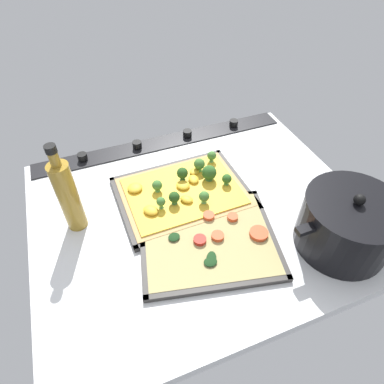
{
  "coord_description": "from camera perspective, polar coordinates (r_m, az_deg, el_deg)",
  "views": [
    {
      "loc": [
        22.71,
        52.34,
        62.6
      ],
      "look_at": [
        1.74,
        -1.25,
        5.98
      ],
      "focal_mm": 30.87,
      "sensor_mm": 36.0,
      "label": 1
    }
  ],
  "objects": [
    {
      "name": "oil_bottle",
      "position": [
        0.79,
        -20.66,
        -0.54
      ],
      "size": [
        4.72,
        4.72,
        23.85
      ],
      "color": "olive",
      "rests_on": "ground_plane"
    },
    {
      "name": "baking_tray_front",
      "position": [
        0.88,
        -1.54,
        -0.45
      ],
      "size": [
        34.31,
        26.63,
        1.3
      ],
      "color": "#33302D",
      "rests_on": "ground_plane"
    },
    {
      "name": "stove_control_panel",
      "position": [
        1.06,
        -5.04,
        8.68
      ],
      "size": [
        79.81,
        7.0,
        2.6
      ],
      "color": "black",
      "rests_on": "ground_plane"
    },
    {
      "name": "cooking_pot",
      "position": [
        0.8,
        25.21,
        -5.06
      ],
      "size": [
        27.75,
        20.96,
        15.63
      ],
      "color": "black",
      "rests_on": "ground_plane"
    },
    {
      "name": "baking_tray_back",
      "position": [
        0.78,
        2.75,
        -8.25
      ],
      "size": [
        36.5,
        33.05,
        1.3
      ],
      "color": "#33302D",
      "rests_on": "ground_plane"
    },
    {
      "name": "ground_plane",
      "position": [
        0.86,
        1.39,
        -3.81
      ],
      "size": [
        83.14,
        69.19,
        3.0
      ],
      "primitive_type": "cube",
      "color": "silver"
    },
    {
      "name": "broccoli_pizza",
      "position": [
        0.87,
        -1.3,
        0.43
      ],
      "size": [
        31.87,
        24.19,
        5.77
      ],
      "color": "tan",
      "rests_on": "baking_tray_front"
    },
    {
      "name": "veggie_pizza_back",
      "position": [
        0.78,
        3.02,
        -7.93
      ],
      "size": [
        33.64,
        30.19,
        1.9
      ],
      "color": "tan",
      "rests_on": "baking_tray_back"
    }
  ]
}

